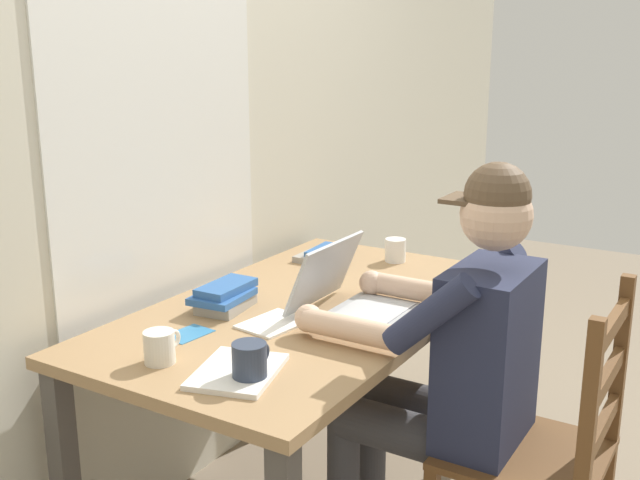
% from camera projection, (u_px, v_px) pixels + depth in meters
% --- Properties ---
extents(back_wall, '(6.00, 0.08, 2.60)m').
position_uv_depth(back_wall, '(179.00, 119.00, 2.48)').
color(back_wall, beige).
rests_on(back_wall, ground).
extents(desk, '(1.46, 0.83, 0.74)m').
position_uv_depth(desk, '(308.00, 331.00, 2.39)').
color(desk, '#9E7A51').
rests_on(desk, ground).
extents(seated_person, '(0.50, 0.60, 1.24)m').
position_uv_depth(seated_person, '(451.00, 356.00, 2.12)').
color(seated_person, '#232842').
rests_on(seated_person, ground).
extents(wooden_chair, '(0.42, 0.42, 0.94)m').
position_uv_depth(wooden_chair, '(545.00, 454.00, 2.04)').
color(wooden_chair, brown).
rests_on(wooden_chair, ground).
extents(laptop, '(0.33, 0.32, 0.22)m').
position_uv_depth(laptop, '(351.00, 298.00, 2.28)').
color(laptop, '#ADAFB2').
rests_on(laptop, desk).
extents(computer_mouse, '(0.06, 0.10, 0.03)m').
position_uv_depth(computer_mouse, '(405.00, 287.00, 2.49)').
color(computer_mouse, black).
rests_on(computer_mouse, desk).
extents(coffee_mug_white, '(0.12, 0.08, 0.09)m').
position_uv_depth(coffee_mug_white, '(396.00, 250.00, 2.84)').
color(coffee_mug_white, white).
rests_on(coffee_mug_white, desk).
extents(coffee_mug_dark, '(0.12, 0.09, 0.10)m').
position_uv_depth(coffee_mug_dark, '(250.00, 362.00, 1.82)').
color(coffee_mug_dark, '#2D384C').
rests_on(coffee_mug_dark, desk).
extents(coffee_mug_spare, '(0.12, 0.08, 0.09)m').
position_uv_depth(coffee_mug_spare, '(160.00, 347.00, 1.94)').
color(coffee_mug_spare, silver).
rests_on(coffee_mug_spare, desk).
extents(book_stack_main, '(0.22, 0.16, 0.08)m').
position_uv_depth(book_stack_main, '(225.00, 297.00, 2.33)').
color(book_stack_main, gray).
rests_on(book_stack_main, desk).
extents(book_stack_side, '(0.21, 0.15, 0.04)m').
position_uv_depth(book_stack_side, '(323.00, 254.00, 2.87)').
color(book_stack_side, gray).
rests_on(book_stack_side, desk).
extents(paper_pile_near_laptop, '(0.29, 0.25, 0.01)m').
position_uv_depth(paper_pile_near_laptop, '(237.00, 372.00, 1.87)').
color(paper_pile_near_laptop, white).
rests_on(paper_pile_near_laptop, desk).
extents(paper_pile_back_corner, '(0.21, 0.17, 0.01)m').
position_uv_depth(paper_pile_back_corner, '(274.00, 323.00, 2.21)').
color(paper_pile_back_corner, white).
rests_on(paper_pile_back_corner, desk).
extents(landscape_photo_print, '(0.14, 0.10, 0.00)m').
position_uv_depth(landscape_photo_print, '(188.00, 334.00, 2.13)').
color(landscape_photo_print, teal).
rests_on(landscape_photo_print, desk).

